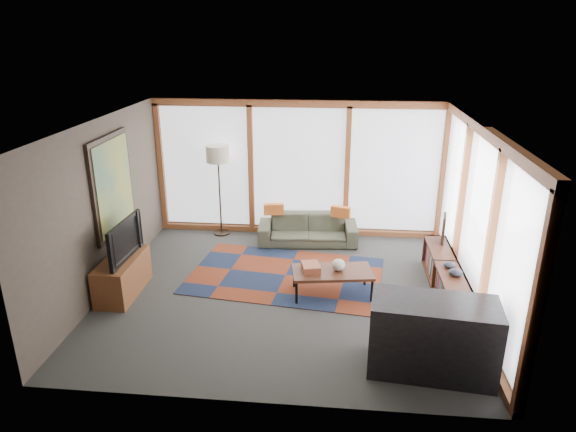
# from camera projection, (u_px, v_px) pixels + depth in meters

# --- Properties ---
(ground) EXTENTS (5.50, 5.50, 0.00)m
(ground) POSITION_uv_depth(u_px,v_px,m) (285.00, 292.00, 7.91)
(ground) COLOR #2D2D2B
(ground) RESTS_ON ground
(room_envelope) EXTENTS (5.52, 5.02, 2.62)m
(room_envelope) POSITION_uv_depth(u_px,v_px,m) (321.00, 187.00, 7.86)
(room_envelope) COLOR #463833
(room_envelope) RESTS_ON ground
(rug) EXTENTS (3.30, 2.35, 0.01)m
(rug) POSITION_uv_depth(u_px,v_px,m) (286.00, 275.00, 8.42)
(rug) COLOR maroon
(rug) RESTS_ON ground
(sofa) EXTENTS (1.88, 0.84, 0.54)m
(sofa) POSITION_uv_depth(u_px,v_px,m) (308.00, 229.00, 9.62)
(sofa) COLOR #373A2A
(sofa) RESTS_ON ground
(pillow_left) EXTENTS (0.39, 0.18, 0.21)m
(pillow_left) POSITION_uv_depth(u_px,v_px,m) (274.00, 209.00, 9.58)
(pillow_left) COLOR #CF6225
(pillow_left) RESTS_ON sofa
(pillow_right) EXTENTS (0.38, 0.20, 0.20)m
(pillow_right) POSITION_uv_depth(u_px,v_px,m) (341.00, 212.00, 9.44)
(pillow_right) COLOR #CF6225
(pillow_right) RESTS_ON sofa
(floor_lamp) EXTENTS (0.44, 0.44, 1.77)m
(floor_lamp) POSITION_uv_depth(u_px,v_px,m) (220.00, 191.00, 9.82)
(floor_lamp) COLOR #2E2216
(floor_lamp) RESTS_ON ground
(coffee_table) EXTENTS (1.27, 0.77, 0.40)m
(coffee_table) POSITION_uv_depth(u_px,v_px,m) (332.00, 283.00, 7.77)
(coffee_table) COLOR #371B0F
(coffee_table) RESTS_ON ground
(book_stack) EXTENTS (0.32, 0.37, 0.11)m
(book_stack) POSITION_uv_depth(u_px,v_px,m) (311.00, 267.00, 7.69)
(book_stack) COLOR brown
(book_stack) RESTS_ON coffee_table
(vase) EXTENTS (0.21, 0.21, 0.18)m
(vase) POSITION_uv_depth(u_px,v_px,m) (338.00, 265.00, 7.69)
(vase) COLOR beige
(vase) RESTS_ON coffee_table
(bookshelf) EXTENTS (0.37, 2.02, 0.50)m
(bookshelf) POSITION_uv_depth(u_px,v_px,m) (444.00, 275.00, 7.88)
(bookshelf) COLOR #371B0F
(bookshelf) RESTS_ON ground
(bowl_a) EXTENTS (0.24, 0.24, 0.10)m
(bowl_a) POSITION_uv_depth(u_px,v_px,m) (456.00, 272.00, 7.30)
(bowl_a) COLOR black
(bowl_a) RESTS_ON bookshelf
(bowl_b) EXTENTS (0.21, 0.21, 0.09)m
(bowl_b) POSITION_uv_depth(u_px,v_px,m) (449.00, 265.00, 7.55)
(bowl_b) COLOR black
(bowl_b) RESTS_ON bookshelf
(shelf_picture) EXTENTS (0.11, 0.35, 0.46)m
(shelf_picture) POSITION_uv_depth(u_px,v_px,m) (444.00, 228.00, 8.41)
(shelf_picture) COLOR black
(shelf_picture) RESTS_ON bookshelf
(tv_console) EXTENTS (0.48, 1.15, 0.58)m
(tv_console) POSITION_uv_depth(u_px,v_px,m) (123.00, 276.00, 7.79)
(tv_console) COLOR brown
(tv_console) RESTS_ON ground
(television) EXTENTS (0.18, 1.06, 0.61)m
(television) POSITION_uv_depth(u_px,v_px,m) (119.00, 240.00, 7.60)
(television) COLOR black
(television) RESTS_ON tv_console
(bar_counter) EXTENTS (1.50, 0.82, 0.91)m
(bar_counter) POSITION_uv_depth(u_px,v_px,m) (433.00, 337.00, 5.96)
(bar_counter) COLOR black
(bar_counter) RESTS_ON ground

